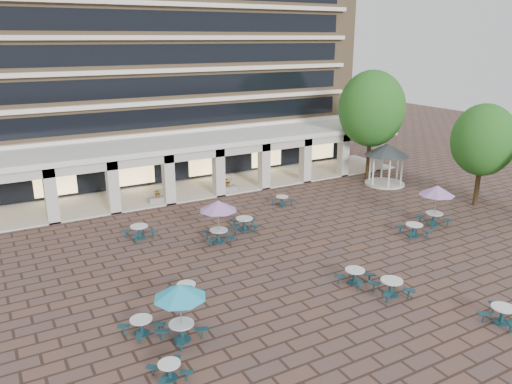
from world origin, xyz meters
TOP-DOWN VIEW (x-y plane):
  - ground at (0.00, 0.00)m, footprint 120.00×120.00m
  - apartment_building at (0.00, 25.47)m, footprint 40.00×15.50m
  - retail_arcade at (0.00, 14.80)m, footprint 42.00×6.60m
  - picnic_table_0 at (-9.23, -7.37)m, footprint 1.53×1.53m
  - picnic_table_1 at (1.84, -4.81)m, footprint 2.12×2.12m
  - picnic_table_2 at (5.17, -11.00)m, footprint 2.07×2.07m
  - picnic_table_3 at (9.40, -1.64)m, footprint 2.13×2.13m
  - picnic_table_4 at (-7.92, -5.24)m, footprint 2.25×2.25m
  - picnic_table_5 at (-9.27, -3.96)m, footprint 1.99×1.99m
  - picnic_table_6 at (-2.03, 3.60)m, footprint 2.38×2.38m
  - picnic_table_7 at (2.59, -6.69)m, footprint 2.10×2.10m
  - picnic_table_9 at (-6.38, -1.88)m, footprint 1.63×1.63m
  - picnic_table_10 at (0.34, 4.65)m, footprint 2.31×2.31m
  - picnic_table_11 at (12.14, -0.81)m, footprint 2.41×2.41m
  - picnic_table_12 at (-6.19, 6.69)m, footprint 2.17×2.17m
  - picnic_table_13 at (5.29, 7.84)m, footprint 1.87×1.87m
  - gazebo at (16.15, 8.26)m, footprint 3.85×3.85m
  - tree_east_a at (18.21, 0.60)m, footprint 4.66×4.66m
  - tree_east_c at (16.10, 10.48)m, footprint 5.82×5.82m
  - planter_left at (-2.86, 12.90)m, footprint 1.50×0.70m
  - planter_right at (3.15, 12.90)m, footprint 1.50×0.81m

SIDE VIEW (x-z plane):
  - ground at x=0.00m, z-range 0.00..0.00m
  - picnic_table_0 at x=-9.23m, z-range 0.06..0.72m
  - picnic_table_13 at x=5.29m, z-range 0.07..0.78m
  - picnic_table_9 at x=-6.38m, z-range 0.07..0.78m
  - picnic_table_5 at x=-9.27m, z-range 0.07..0.80m
  - planter_left at x=-2.86m, z-range -0.15..1.04m
  - picnic_table_1 at x=1.84m, z-range 0.08..0.86m
  - picnic_table_2 at x=5.17m, z-range 0.08..0.86m
  - picnic_table_3 at x=9.40m, z-range 0.08..0.90m
  - picnic_table_7 at x=2.59m, z-range 0.08..0.92m
  - picnic_table_12 at x=-6.19m, z-range 0.08..0.93m
  - picnic_table_10 at x=0.34m, z-range 0.08..0.94m
  - planter_right at x=3.15m, z-range -0.10..1.22m
  - picnic_table_4 at x=-7.92m, z-range 0.91..3.51m
  - picnic_table_6 at x=-2.03m, z-range 0.96..3.71m
  - picnic_table_11 at x=12.14m, z-range 0.97..3.76m
  - gazebo at x=16.15m, z-range 0.91..4.49m
  - retail_arcade at x=0.00m, z-range 0.80..5.20m
  - tree_east_a at x=18.21m, z-range 1.19..8.96m
  - tree_east_c at x=16.10m, z-range 1.49..11.18m
  - apartment_building at x=0.00m, z-range 0.00..25.20m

